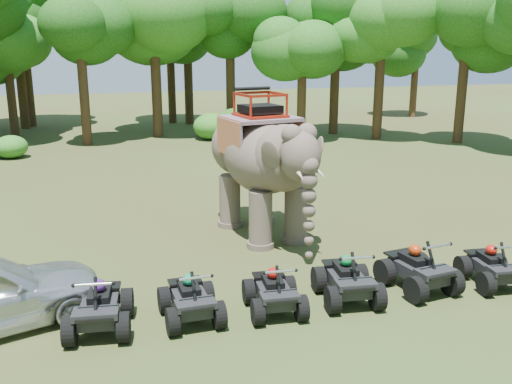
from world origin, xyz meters
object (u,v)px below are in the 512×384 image
elephant (262,164)px  atv_2 (274,286)px  atv_3 (348,274)px  atv_4 (419,263)px  atv_1 (190,293)px  atv_0 (99,301)px  atv_5 (493,262)px

elephant → atv_2: (-1.20, -4.96, -1.55)m
atv_3 → atv_4: size_ratio=0.97×
atv_4 → atv_2: bearing=174.5°
atv_2 → atv_1: bearing=-179.1°
elephant → atv_3: (0.51, -4.88, -1.50)m
atv_4 → atv_0: bearing=171.6°
atv_2 → atv_3: bearing=7.2°
elephant → atv_1: (-2.94, -4.84, -1.54)m
atv_0 → atv_5: bearing=5.4°
atv_1 → elephant: bearing=56.7°
atv_0 → elephant: bearing=52.5°
atv_3 → atv_2: bearing=-171.0°
elephant → atv_4: elephant is taller
elephant → atv_2: elephant is taller
atv_0 → atv_2: atv_0 is taller
atv_0 → atv_2: (3.54, -0.19, -0.05)m
atv_2 → atv_4: bearing=7.3°
atv_4 → atv_5: bearing=-16.5°
atv_4 → elephant: bearing=107.6°
elephant → atv_1: elephant is taller
elephant → atv_3: size_ratio=3.02×
atv_0 → atv_3: (5.24, -0.12, -0.00)m
atv_1 → atv_2: atv_1 is taller
atv_2 → atv_0: bearing=-178.4°
atv_3 → elephant: bearing=102.5°
atv_2 → atv_3: size_ratio=0.92×
atv_0 → atv_2: size_ratio=1.09×
elephant → atv_4: (2.31, -4.80, -1.48)m
elephant → atv_0: (-4.73, -4.76, -1.50)m
atv_1 → atv_3: atv_3 is taller
atv_1 → atv_4: bearing=-1.5°
elephant → atv_4: 5.53m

